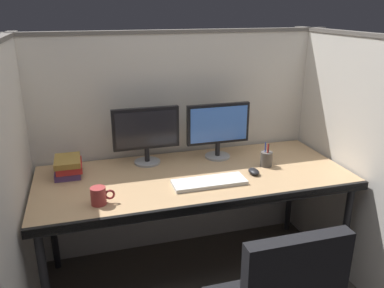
{
  "coord_description": "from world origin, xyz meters",
  "views": [
    {
      "loc": [
        -0.63,
        -1.81,
        1.71
      ],
      "look_at": [
        0.0,
        0.35,
        0.92
      ],
      "focal_mm": 36.44,
      "sensor_mm": 36.0,
      "label": 1
    }
  ],
  "objects": [
    {
      "name": "monitor_right",
      "position": [
        0.23,
        0.53,
        0.96
      ],
      "size": [
        0.43,
        0.17,
        0.37
      ],
      "color": "gray",
      "rests_on": "desk"
    },
    {
      "name": "book_stack",
      "position": [
        -0.74,
        0.5,
        0.8
      ],
      "size": [
        0.16,
        0.22,
        0.11
      ],
      "color": "#4C3366",
      "rests_on": "desk"
    },
    {
      "name": "cubicle_partition_right",
      "position": [
        0.99,
        0.2,
        0.79
      ],
      "size": [
        0.06,
        1.41,
        1.57
      ],
      "color": "beige",
      "rests_on": "ground"
    },
    {
      "name": "monitor_left",
      "position": [
        -0.25,
        0.56,
        0.96
      ],
      "size": [
        0.43,
        0.17,
        0.37
      ],
      "color": "gray",
      "rests_on": "desk"
    },
    {
      "name": "cubicle_partition_left",
      "position": [
        -0.99,
        0.2,
        0.79
      ],
      "size": [
        0.06,
        1.41,
        1.57
      ],
      "color": "beige",
      "rests_on": "ground"
    },
    {
      "name": "pen_cup",
      "position": [
        0.48,
        0.3,
        0.79
      ],
      "size": [
        0.08,
        0.08,
        0.16
      ],
      "color": "#4C4742",
      "rests_on": "desk"
    },
    {
      "name": "coffee_mug",
      "position": [
        -0.58,
        0.07,
        0.79
      ],
      "size": [
        0.13,
        0.08,
        0.09
      ],
      "color": "#993333",
      "rests_on": "desk"
    },
    {
      "name": "cubicle_partition_rear",
      "position": [
        0.0,
        0.74,
        0.79
      ],
      "size": [
        2.21,
        0.06,
        1.57
      ],
      "color": "beige",
      "rests_on": "ground"
    },
    {
      "name": "desk",
      "position": [
        0.0,
        0.29,
        0.69
      ],
      "size": [
        1.9,
        0.8,
        0.74
      ],
      "color": "tan",
      "rests_on": "ground"
    },
    {
      "name": "computer_mouse",
      "position": [
        0.35,
        0.2,
        0.76
      ],
      "size": [
        0.06,
        0.1,
        0.04
      ],
      "color": "black",
      "rests_on": "desk"
    },
    {
      "name": "keyboard_main",
      "position": [
        0.04,
        0.14,
        0.75
      ],
      "size": [
        0.43,
        0.15,
        0.02
      ],
      "primitive_type": "cube",
      "color": "silver",
      "rests_on": "desk"
    }
  ]
}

